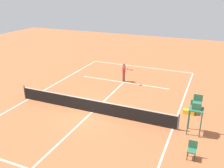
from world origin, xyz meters
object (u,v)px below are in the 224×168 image
object	(u,v)px
umpire_chair	(197,109)
courtside_chair_mid	(193,106)
tennis_ball	(119,92)
player_serving	(124,71)
courtside_chair_near	(192,149)
equipment_bag	(189,112)

from	to	relation	value
umpire_chair	courtside_chair_mid	size ratio (longest dim) A/B	2.54
tennis_ball	courtside_chair_mid	xyz separation A→B (m)	(-5.95, 1.33, 0.50)
tennis_ball	player_serving	bearing A→B (deg)	-77.92
player_serving	courtside_chair_near	xyz separation A→B (m)	(-6.96, 8.91, -0.49)
player_serving	equipment_bag	distance (m)	7.55
player_serving	umpire_chair	size ratio (longest dim) A/B	0.71
courtside_chair_near	equipment_bag	world-z (taller)	courtside_chair_near
courtside_chair_near	courtside_chair_mid	world-z (taller)	same
courtside_chair_mid	equipment_bag	world-z (taller)	courtside_chair_mid
equipment_bag	courtside_chair_mid	bearing A→B (deg)	-142.40
umpire_chair	courtside_chair_near	bearing A→B (deg)	93.45
tennis_ball	courtside_chair_mid	size ratio (longest dim) A/B	0.07
player_serving	courtside_chair_mid	size ratio (longest dim) A/B	1.81
umpire_chair	courtside_chair_near	xyz separation A→B (m)	(-0.15, 2.48, -1.07)
courtside_chair_mid	courtside_chair_near	bearing A→B (deg)	95.18
courtside_chair_mid	equipment_bag	bearing A→B (deg)	37.60
umpire_chair	player_serving	bearing A→B (deg)	-43.36
courtside_chair_near	tennis_ball	bearing A→B (deg)	-44.57
umpire_chair	equipment_bag	size ratio (longest dim) A/B	3.17
umpire_chair	equipment_bag	bearing A→B (deg)	-76.66
tennis_ball	courtside_chair_near	bearing A→B (deg)	135.43
tennis_ball	courtside_chair_mid	distance (m)	6.12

